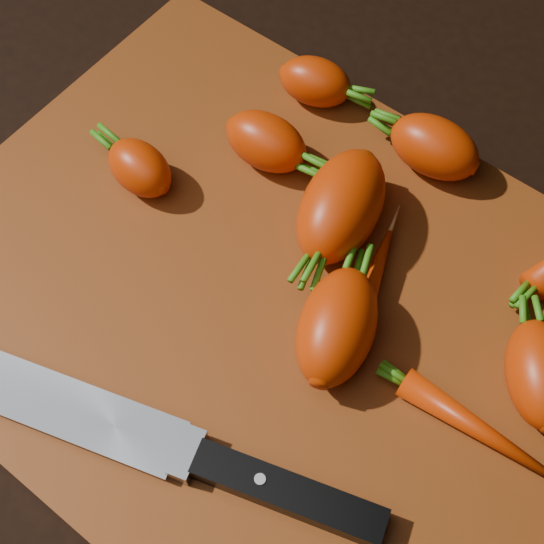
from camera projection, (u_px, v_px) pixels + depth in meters
The scene contains 12 objects.
ground at pixel (264, 304), 0.56m from camera, with size 2.00×2.00×0.01m, color black.
cutting_board at pixel (264, 297), 0.55m from camera, with size 0.50×0.40×0.01m, color brown.
carrot_0 at pixel (266, 142), 0.58m from camera, with size 0.07×0.04×0.04m, color red.
carrot_1 at pixel (140, 168), 0.57m from camera, with size 0.06×0.04×0.04m, color red.
carrot_2 at pixel (341, 206), 0.55m from camera, with size 0.10×0.06×0.06m, color red.
carrot_3 at pixel (337, 326), 0.50m from camera, with size 0.09×0.05×0.05m, color red.
carrot_4 at pixel (434, 147), 0.58m from camera, with size 0.07×0.05×0.05m, color red.
carrot_5 at pixel (315, 82), 0.61m from camera, with size 0.06×0.04×0.04m, color red.
carrot_6 at pixel (540, 374), 0.49m from camera, with size 0.08×0.04×0.04m, color red.
carrot_8 at pixel (484, 433), 0.49m from camera, with size 0.12×0.02×0.02m, color red.
carrot_9 at pixel (370, 286), 0.53m from camera, with size 0.10×0.03×0.03m, color red.
knife at pixel (57, 404), 0.50m from camera, with size 0.35×0.13×0.02m.
Camera 1 is at (0.15, -0.19, 0.50)m, focal length 50.00 mm.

